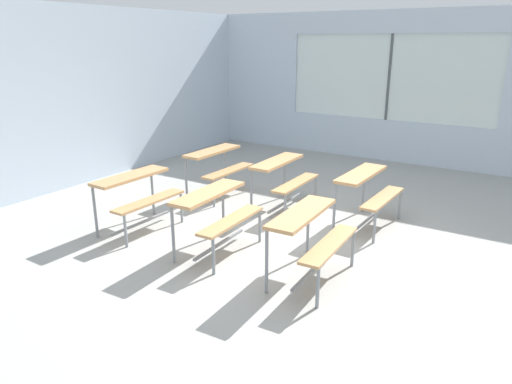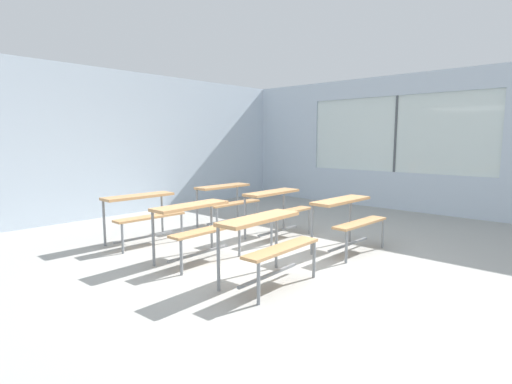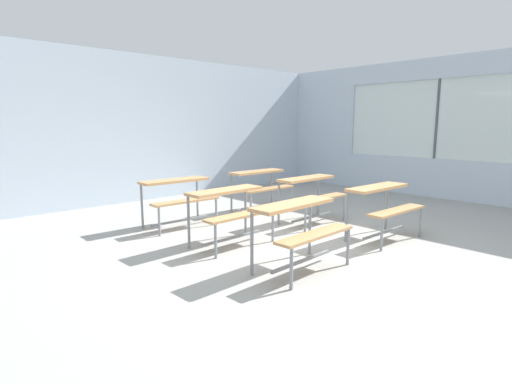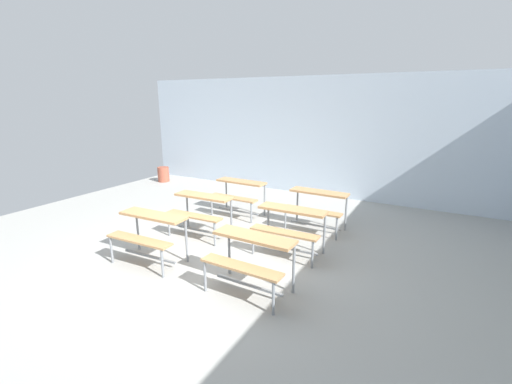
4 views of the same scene
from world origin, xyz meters
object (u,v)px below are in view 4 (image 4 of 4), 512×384
object	(u,v)px
desk_bench_r0c1	(250,251)
desk_bench_r0c0	(149,227)
desk_bench_r1c1	(290,221)
desk_bench_r2c0	(239,190)
desk_bench_r2c1	(317,202)
desk_bench_r1c0	(200,206)
trash_bin	(163,174)

from	to	relation	value
desk_bench_r0c1	desk_bench_r0c0	bearing A→B (deg)	-178.04
desk_bench_r1c1	desk_bench_r2c0	world-z (taller)	same
desk_bench_r2c0	desk_bench_r2c1	size ratio (longest dim) A/B	1.00
desk_bench_r1c0	desk_bench_r2c0	distance (m)	1.30
trash_bin	desk_bench_r1c0	bearing A→B (deg)	-38.14
desk_bench_r0c0	trash_bin	xyz separation A→B (m)	(-3.65, 4.11, -0.34)
desk_bench_r1c1	desk_bench_r2c1	world-z (taller)	same
desk_bench_r2c0	desk_bench_r2c1	bearing A→B (deg)	0.85
desk_bench_r2c0	trash_bin	world-z (taller)	desk_bench_r2c0
desk_bench_r2c0	desk_bench_r1c0	bearing A→B (deg)	-88.76
desk_bench_r0c1	desk_bench_r1c1	bearing A→B (deg)	92.27
desk_bench_r0c1	desk_bench_r2c0	size ratio (longest dim) A/B	1.00
desk_bench_r0c0	desk_bench_r1c1	world-z (taller)	same
desk_bench_r1c0	desk_bench_r1c1	bearing A→B (deg)	0.17
desk_bench_r0c1	desk_bench_r1c0	size ratio (longest dim) A/B	1.00
desk_bench_r1c0	trash_bin	distance (m)	4.67
desk_bench_r2c0	desk_bench_r2c1	distance (m)	1.75
desk_bench_r0c1	trash_bin	xyz separation A→B (m)	(-5.40, 4.10, -0.34)
desk_bench_r0c0	desk_bench_r1c0	xyz separation A→B (m)	(0.02, 1.23, 0.00)
desk_bench_r0c0	desk_bench_r2c1	bearing A→B (deg)	52.62
desk_bench_r2c1	desk_bench_r0c0	bearing A→B (deg)	-123.54
desk_bench_r1c0	desk_bench_r2c0	bearing A→B (deg)	87.83
desk_bench_r0c0	desk_bench_r0c1	world-z (taller)	same
desk_bench_r0c0	desk_bench_r1c0	world-z (taller)	same
desk_bench_r0c0	desk_bench_r1c1	bearing A→B (deg)	34.33
desk_bench_r1c0	desk_bench_r2c1	distance (m)	2.17
desk_bench_r1c0	trash_bin	xyz separation A→B (m)	(-3.66, 2.87, -0.34)
desk_bench_r1c1	desk_bench_r0c1	bearing A→B (deg)	-90.14
desk_bench_r0c1	desk_bench_r2c1	world-z (taller)	same
desk_bench_r2c0	trash_bin	size ratio (longest dim) A/B	2.52
desk_bench_r1c0	desk_bench_r2c0	world-z (taller)	same
desk_bench_r0c1	desk_bench_r2c0	distance (m)	3.07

